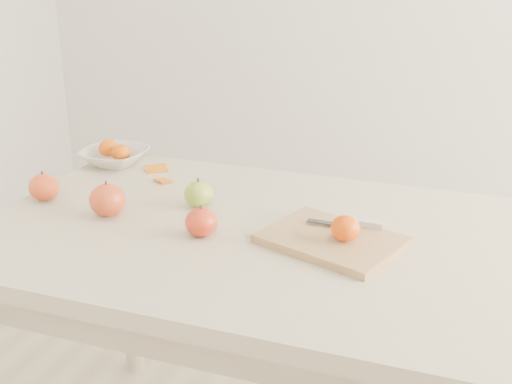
% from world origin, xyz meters
% --- Properties ---
extents(table, '(1.20, 0.80, 0.75)m').
position_xyz_m(table, '(0.00, 0.00, 0.65)').
color(table, beige).
rests_on(table, ground).
extents(cutting_board, '(0.33, 0.28, 0.02)m').
position_xyz_m(cutting_board, '(0.19, -0.01, 0.76)').
color(cutting_board, tan).
rests_on(cutting_board, table).
extents(board_tangerine, '(0.06, 0.06, 0.05)m').
position_xyz_m(board_tangerine, '(0.22, -0.02, 0.80)').
color(board_tangerine, '#D75807').
rests_on(board_tangerine, cutting_board).
extents(fruit_bowl, '(0.19, 0.19, 0.05)m').
position_xyz_m(fruit_bowl, '(-0.52, 0.29, 0.77)').
color(fruit_bowl, silver).
rests_on(fruit_bowl, table).
extents(bowl_tangerine_near, '(0.06, 0.06, 0.05)m').
position_xyz_m(bowl_tangerine_near, '(-0.55, 0.30, 0.79)').
color(bowl_tangerine_near, '#E74C08').
rests_on(bowl_tangerine_near, fruit_bowl).
extents(bowl_tangerine_far, '(0.06, 0.06, 0.05)m').
position_xyz_m(bowl_tangerine_far, '(-0.49, 0.28, 0.79)').
color(bowl_tangerine_far, '#D24507').
rests_on(bowl_tangerine_far, fruit_bowl).
extents(orange_peel_a, '(0.07, 0.07, 0.01)m').
position_xyz_m(orange_peel_a, '(-0.38, 0.28, 0.75)').
color(orange_peel_a, '#D3670E').
rests_on(orange_peel_a, table).
extents(orange_peel_b, '(0.06, 0.05, 0.01)m').
position_xyz_m(orange_peel_b, '(-0.32, 0.21, 0.75)').
color(orange_peel_b, '#D7610F').
rests_on(orange_peel_b, table).
extents(paring_knife, '(0.17, 0.05, 0.01)m').
position_xyz_m(paring_knife, '(0.24, 0.06, 0.78)').
color(paring_knife, silver).
rests_on(paring_knife, cutting_board).
extents(apple_green, '(0.07, 0.07, 0.06)m').
position_xyz_m(apple_green, '(-0.16, 0.08, 0.78)').
color(apple_green, olive).
rests_on(apple_green, table).
extents(apple_red_e, '(0.07, 0.07, 0.06)m').
position_xyz_m(apple_red_e, '(-0.08, -0.07, 0.78)').
color(apple_red_e, '#970807').
rests_on(apple_red_e, table).
extents(apple_red_b, '(0.09, 0.09, 0.08)m').
position_xyz_m(apple_red_b, '(-0.34, -0.04, 0.79)').
color(apple_red_b, '#96060E').
rests_on(apple_red_b, table).
extents(apple_red_d, '(0.08, 0.08, 0.07)m').
position_xyz_m(apple_red_d, '(-0.54, -0.01, 0.78)').
color(apple_red_d, '#910207').
rests_on(apple_red_d, table).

